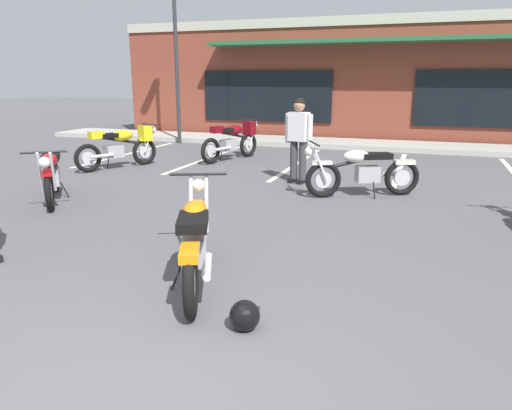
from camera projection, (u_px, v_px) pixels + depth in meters
ground_plane at (288, 228)px, 6.78m from camera, size 80.00×80.00×0.00m
sidewalk_kerb at (365, 145)px, 14.83m from camera, size 22.00×1.80×0.14m
brick_storefront_building at (381, 80)px, 17.67m from camera, size 17.79×6.10×3.95m
painted_stall_lines at (347, 166)px, 11.56m from camera, size 12.26×4.80×0.01m
motorcycle_foreground_classic at (195, 239)px, 4.86m from camera, size 1.11×1.99×0.98m
motorcycle_red_sportbike at (362, 171)px, 8.49m from camera, size 1.94×1.21×0.98m
motorcycle_black_cruiser at (233, 139)px, 12.36m from camera, size 1.01×2.03×0.98m
motorcycle_blue_standard at (121, 145)px, 11.22m from camera, size 1.21×1.95×0.98m
motorcycle_green_cafe_racer at (51, 174)px, 8.17m from camera, size 1.51×1.77×0.98m
person_in_black_shirt at (299, 135)px, 9.50m from camera, size 0.61×0.35×1.68m
helmet_on_pavement at (245, 315)px, 4.00m from camera, size 0.26×0.26×0.26m
parking_lot_lamp_post at (174, 29)px, 14.72m from camera, size 0.24×0.76×5.46m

